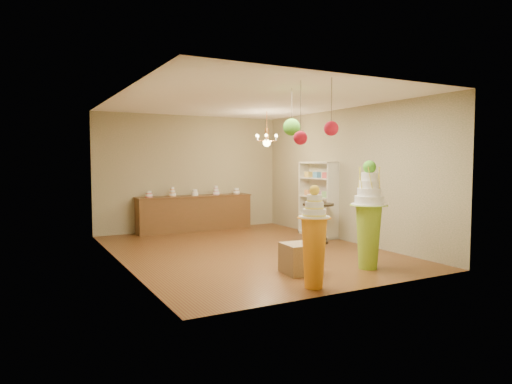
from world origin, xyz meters
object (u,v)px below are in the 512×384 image
pedestal_orange (314,244)px  round_table (318,217)px  pedestal_green (369,223)px  sideboard (195,213)px

pedestal_orange → round_table: pedestal_orange is taller
pedestal_green → round_table: pedestal_green is taller
sideboard → pedestal_green: bearing=-78.2°
sideboard → round_table: (1.78, -2.94, 0.09)m
sideboard → pedestal_orange: bearing=-93.8°
pedestal_green → sideboard: 5.43m
pedestal_green → pedestal_orange: (-1.49, -0.52, -0.16)m
round_table → sideboard: bearing=121.2°
sideboard → round_table: 3.44m
round_table → pedestal_green: bearing=-106.0°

